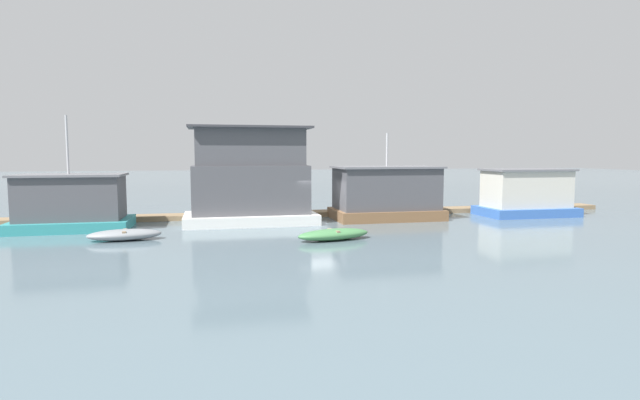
# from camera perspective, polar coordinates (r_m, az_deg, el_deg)

# --- Properties ---
(ground_plane) EXTENTS (200.00, 200.00, 0.00)m
(ground_plane) POSITION_cam_1_polar(r_m,az_deg,el_deg) (29.21, -0.43, -2.56)
(ground_plane) COLOR slate
(dock_walkway) EXTENTS (42.40, 1.58, 0.30)m
(dock_walkway) POSITION_cam_1_polar(r_m,az_deg,el_deg) (32.22, -1.60, -1.56)
(dock_walkway) COLOR #846B4C
(dock_walkway) RESTS_ON ground_plane
(houseboat_teal) EXTENTS (5.83, 3.67, 5.99)m
(houseboat_teal) POSITION_cam_1_polar(r_m,az_deg,el_deg) (29.30, -26.48, -0.37)
(houseboat_teal) COLOR teal
(houseboat_teal) RESTS_ON ground_plane
(houseboat_white) EXTENTS (7.49, 3.89, 5.54)m
(houseboat_white) POSITION_cam_1_polar(r_m,az_deg,el_deg) (28.85, -7.97, 2.29)
(houseboat_white) COLOR white
(houseboat_white) RESTS_ON ground_plane
(houseboat_brown) EXTENTS (6.49, 3.88, 5.25)m
(houseboat_brown) POSITION_cam_1_polar(r_m,az_deg,el_deg) (30.86, 7.55, 0.74)
(houseboat_brown) COLOR brown
(houseboat_brown) RESTS_ON ground_plane
(houseboat_blue) EXTENTS (5.93, 3.43, 3.03)m
(houseboat_blue) POSITION_cam_1_polar(r_m,az_deg,el_deg) (35.00, 22.49, 0.67)
(houseboat_blue) COLOR #3866B7
(houseboat_blue) RESTS_ON ground_plane
(dinghy_grey) EXTENTS (3.38, 1.60, 0.52)m
(dinghy_grey) POSITION_cam_1_polar(r_m,az_deg,el_deg) (24.80, -21.43, -3.72)
(dinghy_grey) COLOR gray
(dinghy_grey) RESTS_ON ground_plane
(dinghy_green) EXTENTS (3.76, 1.98, 0.52)m
(dinghy_green) POSITION_cam_1_polar(r_m,az_deg,el_deg) (23.18, 1.58, -3.95)
(dinghy_green) COLOR #47844C
(dinghy_green) RESTS_ON ground_plane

